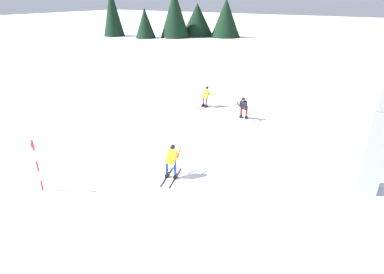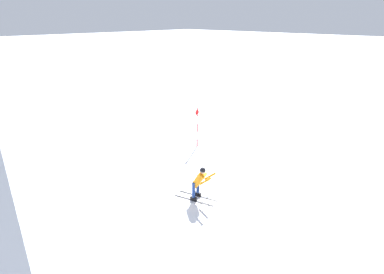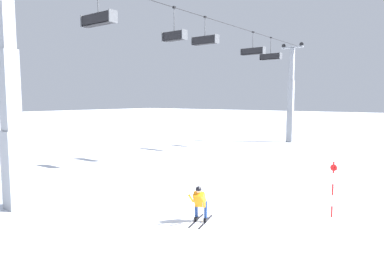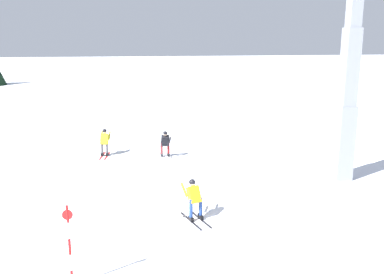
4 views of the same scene
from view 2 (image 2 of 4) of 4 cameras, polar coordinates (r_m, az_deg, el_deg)
name	(u,v)px [view 2 (image 2 of 4)]	position (r m, az deg, el deg)	size (l,w,h in m)	color
ground_plane	(189,182)	(14.26, -0.60, -8.41)	(260.00, 260.00, 0.00)	white
skier_carving_main	(199,181)	(12.61, 1.39, -8.16)	(1.85, 1.07, 1.65)	black
trail_marker_pole	(197,126)	(17.53, 0.97, 1.98)	(0.07, 0.28, 2.34)	red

